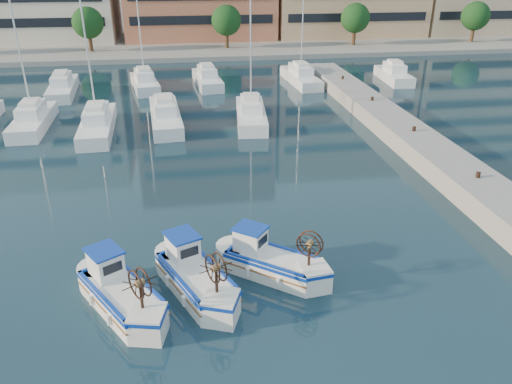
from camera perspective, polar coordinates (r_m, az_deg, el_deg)
name	(u,v)px	position (r m, az deg, el deg)	size (l,w,h in m)	color
ground	(256,282)	(20.65, 0.05, -10.22)	(300.00, 300.00, 0.00)	#1B3648
quay	(457,173)	(31.24, 21.97, 2.01)	(3.00, 60.00, 1.20)	gray
yacht_marina	(167,99)	(45.63, -10.14, 10.41)	(40.88, 22.35, 11.50)	white
fishing_boat_a	(120,292)	(19.58, -15.29, -10.91)	(3.56, 4.29, 2.62)	white
fishing_boat_b	(195,275)	(19.89, -7.00, -9.42)	(3.23, 4.39, 2.64)	white
fishing_boat_c	(270,260)	(20.72, 1.62, -7.79)	(4.01, 3.64, 2.50)	white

